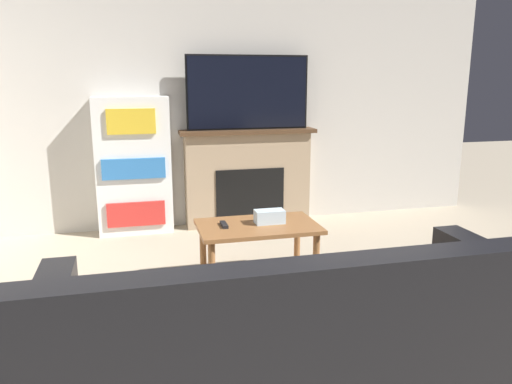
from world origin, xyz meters
The scene contains 8 objects.
wall_back centered at (0.00, 3.79, 1.35)m, with size 6.09×0.06×2.70m.
fireplace centered at (0.38, 3.65, 0.51)m, with size 1.42×0.28×1.02m.
tv centered at (0.38, 3.63, 1.39)m, with size 1.26×0.03×0.75m.
couch centered at (-0.10, 0.59, 0.29)m, with size 2.33×0.93×0.87m.
coffee_table centered at (0.08, 2.05, 0.41)m, with size 0.89×0.55×0.48m.
tissue_box centered at (0.17, 2.07, 0.53)m, with size 0.22×0.12×0.10m.
remote_control centered at (-0.17, 2.07, 0.49)m, with size 0.04×0.15×0.02m.
bookshelf centered at (-0.79, 3.62, 0.68)m, with size 0.73×0.29×1.36m.
Camera 1 is at (-0.80, -1.39, 1.55)m, focal length 35.00 mm.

